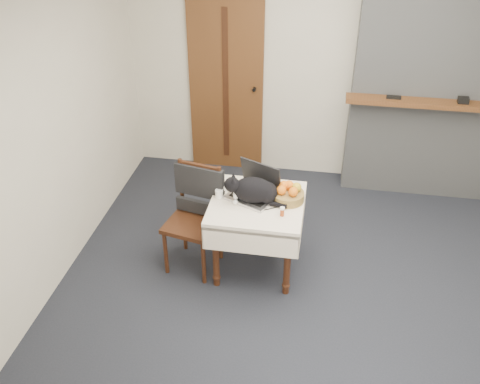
# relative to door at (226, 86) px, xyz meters

# --- Properties ---
(ground) EXTENTS (4.50, 4.50, 0.00)m
(ground) POSITION_rel_door_xyz_m (1.20, -1.97, -1.00)
(ground) COLOR black
(ground) RESTS_ON ground
(room_shell) EXTENTS (4.52, 4.01, 2.61)m
(room_shell) POSITION_rel_door_xyz_m (1.20, -1.51, 0.76)
(room_shell) COLOR beige
(room_shell) RESTS_ON ground
(door) EXTENTS (0.82, 0.10, 2.00)m
(door) POSITION_rel_door_xyz_m (0.00, 0.00, 0.00)
(door) COLOR brown
(door) RESTS_ON ground
(chimney) EXTENTS (1.62, 0.48, 2.60)m
(chimney) POSITION_rel_door_xyz_m (2.10, -0.13, 0.30)
(chimney) COLOR gray
(chimney) RESTS_ON ground
(side_table) EXTENTS (0.78, 0.78, 0.70)m
(side_table) POSITION_rel_door_xyz_m (0.61, -1.77, -0.41)
(side_table) COLOR #3C1C10
(side_table) RESTS_ON ground
(laptop) EXTENTS (0.49, 0.46, 0.29)m
(laptop) POSITION_rel_door_xyz_m (0.57, -1.67, -0.23)
(laptop) COLOR #B7B7BC
(laptop) RESTS_ON side_table
(cat) EXTENTS (0.54, 0.26, 0.26)m
(cat) POSITION_rel_door_xyz_m (0.58, -1.77, -0.19)
(cat) COLOR black
(cat) RESTS_ON side_table
(cream_jar) EXTENTS (0.07, 0.07, 0.08)m
(cream_jar) POSITION_rel_door_xyz_m (0.28, -1.76, -0.26)
(cream_jar) COLOR white
(cream_jar) RESTS_ON side_table
(pill_bottle) EXTENTS (0.04, 0.04, 0.08)m
(pill_bottle) POSITION_rel_door_xyz_m (0.83, -1.93, -0.26)
(pill_bottle) COLOR #983912
(pill_bottle) RESTS_ON side_table
(fruit_basket) EXTENTS (0.27, 0.27, 0.15)m
(fruit_basket) POSITION_rel_door_xyz_m (0.86, -1.70, -0.24)
(fruit_basket) COLOR olive
(fruit_basket) RESTS_ON side_table
(desk_clutter) EXTENTS (0.15, 0.06, 0.01)m
(desk_clutter) POSITION_rel_door_xyz_m (0.79, -1.75, -0.30)
(desk_clutter) COLOR black
(desk_clutter) RESTS_ON side_table
(chair) EXTENTS (0.51, 0.51, 0.96)m
(chair) POSITION_rel_door_xyz_m (0.08, -1.75, -0.38)
(chair) COLOR #3C1C10
(chair) RESTS_ON ground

